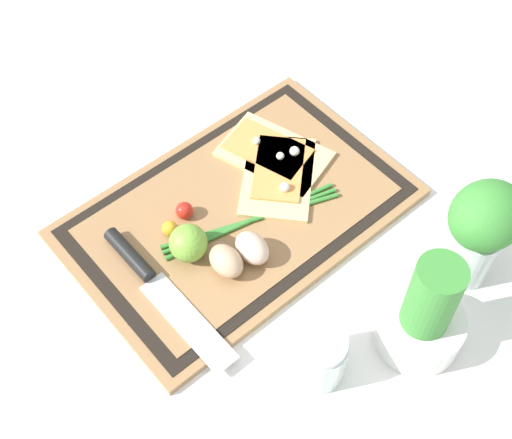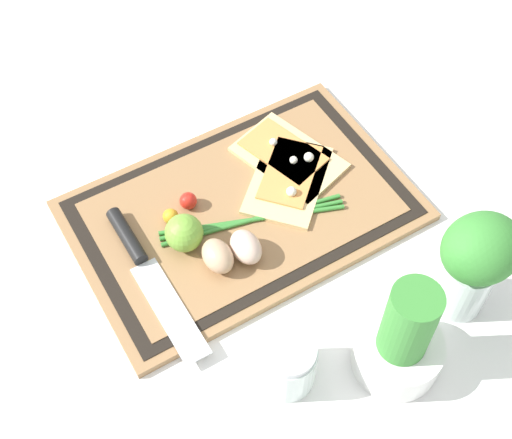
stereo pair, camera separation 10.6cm
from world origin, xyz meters
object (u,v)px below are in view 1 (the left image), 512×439
Objects in this scene: cherry_tomato_red at (184,211)px; sauce_jar at (317,357)px; pizza_slice_far at (278,175)px; cherry_tomato_yellow at (170,229)px; herb_pot at (424,317)px; herb_glass at (481,228)px; egg_brown at (226,261)px; pizza_slice_near at (273,153)px; lime at (188,243)px; egg_pink at (252,248)px; knife at (147,274)px.

sauce_jar is (0.01, 0.31, 0.01)m from cherry_tomato_red.
pizza_slice_far is 0.20m from cherry_tomato_yellow.
herb_glass is (-0.13, -0.03, 0.05)m from herb_pot.
cherry_tomato_yellow is 0.30m from sauce_jar.
pizza_slice_far is 0.19m from egg_brown.
lime is at bearing 16.16° from pizza_slice_near.
egg_brown is at bearing 114.03° from lime.
egg_brown reaches higher than cherry_tomato_red.
egg_pink reaches higher than cherry_tomato_red.
pizza_slice_near is at bearing -77.95° from herb_glass.
egg_brown reaches higher than knife.
cherry_tomato_yellow is 0.39m from herb_pot.
herb_pot is at bearing 12.04° from herb_glass.
herb_glass is (-0.29, 0.32, 0.08)m from cherry_tomato_yellow.
herb_glass is (-0.10, 0.30, 0.09)m from pizza_slice_far.
pizza_slice_far is 0.27m from knife.
pizza_slice_far is 0.16m from cherry_tomato_red.
sauce_jar is at bearing 87.31° from cherry_tomato_red.
egg_pink is at bearing 137.01° from lime.
egg_brown is (-0.10, 0.06, 0.01)m from knife.
pizza_slice_far is 7.25× the size of cherry_tomato_red.
knife is 0.08m from cherry_tomato_yellow.
pizza_slice_near is 0.37m from sauce_jar.
herb_pot is at bearing 126.20° from knife.
lime reaches higher than egg_pink.
pizza_slice_near is at bearing -121.05° from pizza_slice_far.
cherry_tomato_red is 0.43m from herb_glass.
herb_pot reaches higher than lime.
herb_pot reaches higher than cherry_tomato_yellow.
lime is (-0.07, 0.01, 0.02)m from knife.
herb_glass is at bearing 131.94° from cherry_tomato_yellow.
pizza_slice_far is at bearing -173.14° from lime.
lime is 0.25m from sauce_jar.
egg_brown is 0.06m from lime.
cherry_tomato_red reaches higher than pizza_slice_far.
pizza_slice_far is 2.26× the size of sauce_jar.
lime is 0.32× the size of herb_pot.
egg_pink is 0.31× the size of herb_glass.
cherry_tomato_yellow is (0.02, -0.10, -0.01)m from egg_brown.
pizza_slice_near is at bearing -175.89° from cherry_tomato_yellow.
cherry_tomato_red is at bearing -121.50° from lime.
knife is 4.71× the size of egg_pink.
knife is at bearing 3.27° from pizza_slice_far.
herb_pot is (0.06, 0.37, 0.04)m from pizza_slice_near.
pizza_slice_near is at bearing -99.35° from herb_pot.
herb_glass reaches higher than cherry_tomato_red.
egg_pink is 0.68× the size of sauce_jar.
egg_pink is at bearing 39.76° from pizza_slice_near.
herb_pot is (-0.13, 0.25, 0.03)m from egg_brown.
egg_brown is at bearing 84.25° from cherry_tomato_red.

